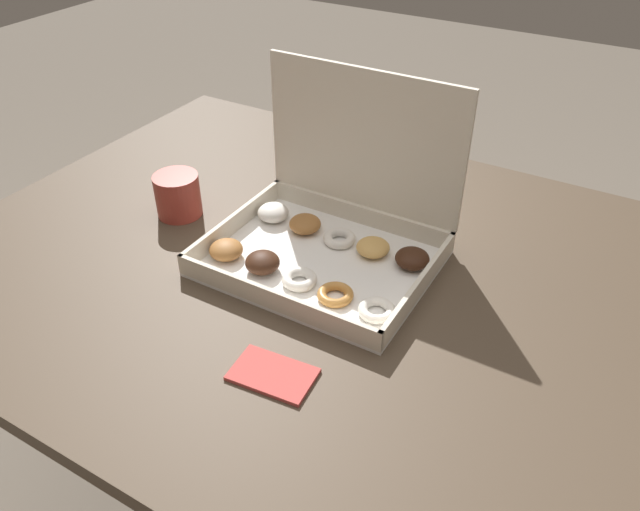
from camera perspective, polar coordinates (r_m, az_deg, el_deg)
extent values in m
plane|color=#6B6054|center=(1.60, -0.41, -21.18)|extent=(8.00, 8.00, 0.00)
cube|color=#4C3D2D|center=(1.09, -0.56, -1.03)|extent=(1.29, 1.00, 0.03)
cylinder|color=#4C3D2D|center=(1.88, -9.15, 3.01)|extent=(0.06, 0.06, 0.68)
cube|color=white|center=(1.07, 0.00, -0.64)|extent=(0.37, 0.29, 0.01)
cube|color=beige|center=(0.96, -4.30, -4.03)|extent=(0.37, 0.01, 0.04)
cube|color=beige|center=(1.16, 3.56, 3.82)|extent=(0.37, 0.01, 0.04)
cube|color=beige|center=(1.14, -7.91, 2.94)|extent=(0.01, 0.29, 0.04)
cube|color=beige|center=(1.00, 9.09, -2.82)|extent=(0.01, 0.29, 0.04)
cube|color=beige|center=(1.10, 4.03, 10.44)|extent=(0.37, 0.01, 0.25)
ellipsoid|color=#9E6633|center=(1.08, -8.58, 0.53)|extent=(0.06, 0.06, 0.03)
ellipsoid|color=#381E11|center=(1.04, -5.28, -0.63)|extent=(0.06, 0.06, 0.03)
torus|color=white|center=(1.01, -1.90, -2.18)|extent=(0.06, 0.06, 0.02)
torus|color=#B77A38|center=(0.99, 1.41, -3.59)|extent=(0.06, 0.06, 0.01)
torus|color=white|center=(0.96, 5.20, -5.00)|extent=(0.06, 0.06, 0.02)
ellipsoid|color=white|center=(1.17, -4.30, 3.95)|extent=(0.06, 0.06, 0.03)
ellipsoid|color=#9E6633|center=(1.14, -1.38, 2.91)|extent=(0.06, 0.06, 0.03)
torus|color=white|center=(1.11, 1.79, 1.58)|extent=(0.06, 0.06, 0.02)
ellipsoid|color=tan|center=(1.08, 4.87, 0.75)|extent=(0.06, 0.06, 0.03)
ellipsoid|color=#381E11|center=(1.06, 8.43, -0.27)|extent=(0.06, 0.06, 0.03)
cylinder|color=#A3382D|center=(1.21, -12.94, 5.36)|extent=(0.09, 0.09, 0.08)
cylinder|color=black|center=(1.19, -13.17, 6.89)|extent=(0.07, 0.07, 0.01)
cube|color=#CC4C47|center=(0.88, -4.34, -10.78)|extent=(0.12, 0.08, 0.01)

